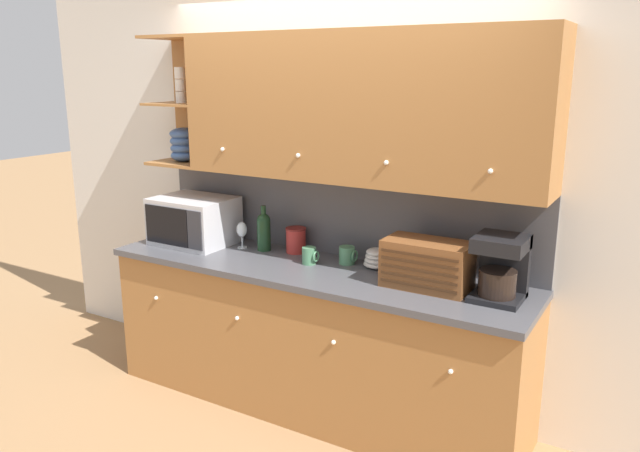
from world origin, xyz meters
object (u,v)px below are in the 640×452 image
wine_glass (242,231)px  mug (310,256)px  microwave (194,221)px  wine_bottle (264,230)px  coffee_maker (501,267)px  bread_box (427,264)px  mug_blue_second (347,255)px  storage_canister (296,240)px  bowl_stack_on_counter (377,259)px

wine_glass → mug: size_ratio=1.70×
microwave → mug: bearing=0.0°
wine_bottle → coffee_maker: bearing=-3.6°
microwave → bread_box: microwave is taller
mug_blue_second → bread_box: size_ratio=0.23×
microwave → wine_bottle: microwave is taller
wine_bottle → mug: bearing=-13.5°
wine_bottle → storage_canister: (0.21, 0.07, -0.05)m
wine_glass → bowl_stack_on_counter: bearing=4.4°
microwave → mug: (0.92, 0.00, -0.11)m
wine_bottle → mug_blue_second: size_ratio=2.76×
mug_blue_second → wine_bottle: bearing=-178.2°
bowl_stack_on_counter → bread_box: (0.38, -0.17, 0.07)m
storage_canister → bread_box: bread_box is taller
mug_blue_second → wine_glass: bearing=-176.4°
wine_bottle → storage_canister: 0.22m
wine_glass → bread_box: size_ratio=0.38×
wine_glass → coffee_maker: coffee_maker is taller
bread_box → coffee_maker: (0.39, 0.03, 0.04)m
storage_canister → mug_blue_second: storage_canister is taller
mug → bowl_stack_on_counter: 0.41m
mug → mug_blue_second: size_ratio=0.96×
mug_blue_second → coffee_maker: 0.97m
mug → microwave: bearing=-180.0°
wine_bottle → bowl_stack_on_counter: size_ratio=1.88×
wine_glass → bread_box: bearing=-4.2°
wine_glass → mug: bearing=-7.0°
mug → coffee_maker: (1.15, 0.00, 0.12)m
mug → coffee_maker: bearing=0.0°
mug_blue_second → microwave: bearing=-173.9°
microwave → wine_glass: bearing=11.3°
wine_bottle → bread_box: 1.18m
storage_canister → bowl_stack_on_counter: (0.59, -0.02, -0.03)m
bowl_stack_on_counter → wine_glass: bearing=-175.6°
storage_canister → bowl_stack_on_counter: 0.59m
bowl_stack_on_counter → coffee_maker: 0.79m
mug_blue_second → bread_box: bread_box is taller
wine_bottle → wine_glass: bearing=-169.5°
coffee_maker → bowl_stack_on_counter: bearing=169.5°
storage_canister → bread_box: bearing=-11.3°
wine_glass → bread_box: 1.34m
storage_canister → bread_box: 0.99m
wine_bottle → storage_canister: bearing=18.0°
storage_canister → mug: 0.27m
storage_canister → bread_box: (0.97, -0.19, 0.05)m
storage_canister → coffee_maker: (1.36, -0.16, 0.09)m
microwave → wine_bottle: (0.51, 0.10, -0.02)m
microwave → coffee_maker: bearing=0.0°
microwave → storage_canister: microwave is taller
wine_bottle → mug: (0.41, -0.10, -0.08)m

